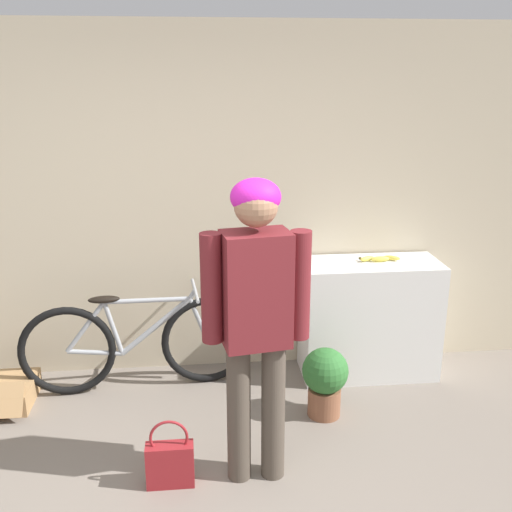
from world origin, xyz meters
TOP-DOWN VIEW (x-y plane):
  - wall_back at (0.00, 2.37)m, footprint 8.00×0.07m
  - side_shelf at (1.33, 2.09)m, footprint 1.02×0.46m
  - person at (0.34, 0.93)m, footprint 0.58×0.28m
  - bicycle at (-0.41, 2.02)m, footprint 1.68×0.46m
  - banana at (1.38, 2.11)m, footprint 0.32×0.09m
  - handbag at (-0.15, 0.90)m, footprint 0.27×0.10m
  - cardboard_box at (-1.36, 1.90)m, footprint 0.43×0.52m
  - potted_plant at (0.87, 1.52)m, footprint 0.31×0.31m

SIDE VIEW (x-z plane):
  - cardboard_box at x=-1.36m, z-range -0.04..0.20m
  - handbag at x=-0.15m, z-range -0.06..0.35m
  - potted_plant at x=0.87m, z-range 0.03..0.52m
  - bicycle at x=-0.41m, z-range -0.02..0.74m
  - side_shelf at x=1.33m, z-range 0.00..0.90m
  - banana at x=1.38m, z-range 0.90..0.94m
  - person at x=0.34m, z-range 0.19..1.93m
  - wall_back at x=0.00m, z-range 0.00..2.60m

